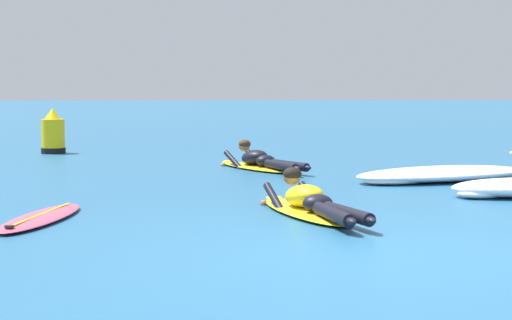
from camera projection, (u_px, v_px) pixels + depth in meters
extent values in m
plane|color=#235B84|center=(276.00, 156.00, 17.39)|extent=(120.00, 120.00, 0.00)
ellipsoid|color=yellow|center=(306.00, 211.00, 9.71)|extent=(1.14, 2.32, 0.07)
ellipsoid|color=yellow|center=(274.00, 198.00, 10.72)|extent=(0.26, 0.25, 0.06)
ellipsoid|color=yellow|center=(304.00, 196.00, 9.75)|extent=(0.56, 0.77, 0.35)
ellipsoid|color=black|center=(318.00, 203.00, 9.37)|extent=(0.40, 0.36, 0.20)
cylinder|color=black|center=(333.00, 214.00, 8.77)|extent=(0.32, 0.93, 0.14)
ellipsoid|color=black|center=(350.00, 221.00, 8.32)|extent=(0.15, 0.24, 0.08)
cylinder|color=black|center=(348.00, 214.00, 8.82)|extent=(0.42, 0.92, 0.14)
ellipsoid|color=black|center=(369.00, 220.00, 8.39)|extent=(0.15, 0.24, 0.08)
cylinder|color=black|center=(275.00, 199.00, 10.04)|extent=(0.24, 0.62, 0.35)
sphere|color=#8C6647|center=(264.00, 203.00, 10.43)|extent=(0.09, 0.09, 0.09)
cylinder|color=black|center=(310.00, 198.00, 10.16)|extent=(0.24, 0.62, 0.35)
sphere|color=#8C6647|center=(299.00, 202.00, 10.53)|extent=(0.09, 0.09, 0.09)
sphere|color=#8C6647|center=(292.00, 176.00, 10.11)|extent=(0.21, 0.21, 0.21)
ellipsoid|color=black|center=(292.00, 174.00, 10.09)|extent=(0.26, 0.25, 0.16)
ellipsoid|color=yellow|center=(256.00, 167.00, 14.81)|extent=(1.45, 2.15, 0.07)
ellipsoid|color=yellow|center=(228.00, 162.00, 15.68)|extent=(0.26, 0.27, 0.06)
ellipsoid|color=black|center=(255.00, 157.00, 14.84)|extent=(0.64, 0.74, 0.34)
ellipsoid|color=black|center=(266.00, 161.00, 14.52)|extent=(0.43, 0.40, 0.20)
cylinder|color=black|center=(281.00, 166.00, 13.96)|extent=(0.50, 0.92, 0.14)
ellipsoid|color=black|center=(296.00, 168.00, 13.54)|extent=(0.19, 0.24, 0.08)
cylinder|color=black|center=(289.00, 165.00, 14.04)|extent=(0.59, 0.88, 0.14)
ellipsoid|color=black|center=(307.00, 168.00, 13.65)|extent=(0.19, 0.24, 0.08)
cylinder|color=black|center=(234.00, 161.00, 15.03)|extent=(0.36, 0.59, 0.35)
sphere|color=tan|center=(223.00, 165.00, 15.38)|extent=(0.09, 0.09, 0.09)
cylinder|color=black|center=(256.00, 160.00, 15.23)|extent=(0.36, 0.59, 0.35)
sphere|color=tan|center=(246.00, 164.00, 15.57)|extent=(0.09, 0.09, 0.09)
sphere|color=tan|center=(244.00, 146.00, 15.14)|extent=(0.21, 0.21, 0.21)
ellipsoid|color=#47331E|center=(245.00, 144.00, 15.12)|extent=(0.29, 0.28, 0.16)
ellipsoid|color=#E54C66|center=(41.00, 217.00, 9.24)|extent=(0.87, 2.08, 0.07)
cube|color=yellow|center=(41.00, 214.00, 9.23)|extent=(0.36, 1.70, 0.01)
cone|color=black|center=(9.00, 234.00, 8.42)|extent=(0.12, 0.12, 0.16)
ellipsoid|color=white|center=(442.00, 174.00, 13.05)|extent=(3.15, 2.02, 0.21)
ellipsoid|color=white|center=(475.00, 173.00, 13.49)|extent=(1.17, 0.80, 0.15)
ellipsoid|color=white|center=(397.00, 180.00, 12.61)|extent=(1.17, 0.81, 0.12)
ellipsoid|color=white|center=(482.00, 193.00, 11.05)|extent=(0.73, 0.52, 0.13)
cylinder|color=yellow|center=(53.00, 136.00, 18.14)|extent=(0.49, 0.49, 0.72)
cone|color=yellow|center=(53.00, 113.00, 18.10)|extent=(0.34, 0.34, 0.24)
cylinder|color=black|center=(53.00, 151.00, 18.17)|extent=(0.51, 0.51, 0.12)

